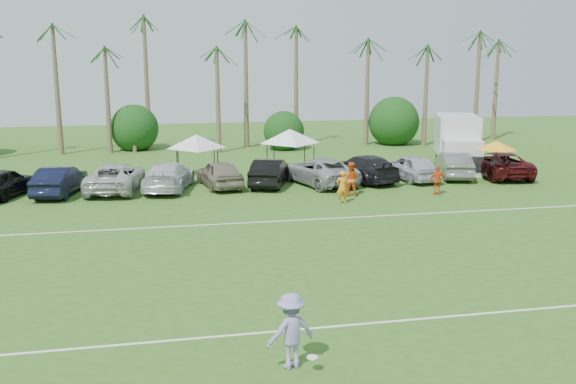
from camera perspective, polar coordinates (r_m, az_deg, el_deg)
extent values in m
plane|color=#305C1B|center=(16.75, 4.50, -14.67)|extent=(120.00, 120.00, 0.00)
cube|color=white|center=(18.50, 2.75, -11.96)|extent=(80.00, 0.10, 0.01)
cube|color=white|center=(29.65, -3.02, -2.71)|extent=(80.00, 0.10, 0.01)
cone|color=brown|center=(52.99, -20.28, 8.51)|extent=(0.44, 0.44, 10.00)
cone|color=brown|center=(52.54, -15.95, 9.31)|extent=(0.44, 0.44, 11.00)
cone|color=brown|center=(52.48, -11.46, 7.88)|extent=(0.44, 0.44, 8.00)
cone|color=brown|center=(52.63, -7.08, 8.58)|extent=(0.44, 0.44, 9.00)
cone|color=brown|center=(53.07, -2.73, 9.23)|extent=(0.44, 0.44, 10.00)
cone|color=brown|center=(53.82, 1.54, 9.81)|extent=(0.44, 0.44, 11.00)
cone|color=brown|center=(55.25, 6.64, 8.23)|extent=(0.44, 0.44, 8.00)
cone|color=brown|center=(56.98, 11.49, 8.69)|extent=(0.44, 0.44, 9.00)
cone|color=brown|center=(59.09, 16.03, 9.06)|extent=(0.44, 0.44, 10.00)
cone|color=brown|center=(61.02, 19.44, 9.39)|extent=(0.44, 0.44, 11.00)
cylinder|color=brown|center=(53.83, -13.45, 4.35)|extent=(0.30, 0.30, 1.40)
sphere|color=#0F3811|center=(53.70, -13.51, 5.52)|extent=(4.00, 4.00, 4.00)
cylinder|color=brown|center=(54.77, -0.77, 4.81)|extent=(0.30, 0.30, 1.40)
sphere|color=#0F3811|center=(54.64, -0.78, 5.95)|extent=(4.00, 4.00, 4.00)
cylinder|color=brown|center=(57.49, 9.10, 5.00)|extent=(0.30, 0.30, 1.40)
sphere|color=#0F3811|center=(57.37, 9.14, 6.09)|extent=(4.00, 4.00, 4.00)
imported|color=orange|center=(33.40, 4.84, 0.45)|extent=(0.66, 0.46, 1.73)
imported|color=#E75519|center=(35.29, 5.58, 1.17)|extent=(1.11, 1.00, 1.87)
imported|color=#DA4F18|center=(36.29, 13.15, 1.01)|extent=(0.98, 0.47, 1.62)
cube|color=silver|center=(46.22, 14.76, 4.95)|extent=(4.17, 5.52, 2.67)
cube|color=silver|center=(43.00, 15.19, 2.99)|extent=(2.96, 2.64, 2.24)
cube|color=black|center=(42.26, 15.30, 2.40)|extent=(2.42, 1.13, 1.07)
cube|color=#E5590C|center=(46.45, 16.38, 4.29)|extent=(0.60, 1.62, 0.96)
cylinder|color=black|center=(43.19, 13.71, 2.25)|extent=(0.63, 1.01, 0.96)
cylinder|color=black|center=(43.45, 16.51, 2.15)|extent=(0.63, 1.01, 0.96)
cylinder|color=black|center=(47.60, 13.20, 3.14)|extent=(0.63, 1.01, 0.96)
cylinder|color=black|center=(47.84, 15.75, 3.05)|extent=(0.63, 1.01, 0.96)
cylinder|color=black|center=(40.32, -9.72, 2.32)|extent=(0.06, 0.06, 1.76)
cylinder|color=black|center=(40.47, -6.26, 2.46)|extent=(0.06, 0.06, 1.76)
cylinder|color=black|center=(42.74, -9.85, 2.86)|extent=(0.06, 0.06, 1.76)
cylinder|color=black|center=(42.88, -6.57, 2.98)|extent=(0.06, 0.06, 1.76)
pyramid|color=silver|center=(41.34, -8.17, 5.08)|extent=(3.81, 3.81, 0.88)
cylinder|color=black|center=(41.14, -1.25, 2.77)|extent=(0.06, 0.06, 1.89)
cylinder|color=black|center=(41.69, 2.31, 2.88)|extent=(0.06, 0.06, 1.89)
cylinder|color=black|center=(43.70, -1.88, 3.31)|extent=(0.06, 0.06, 1.89)
cylinder|color=black|center=(44.22, 1.49, 3.41)|extent=(0.06, 0.06, 1.89)
pyramid|color=white|center=(42.42, 0.17, 5.62)|extent=(4.08, 4.08, 0.94)
cylinder|color=black|center=(40.35, 17.97, 2.33)|extent=(0.05, 0.05, 2.34)
cone|color=#F8A81A|center=(40.19, 18.07, 3.98)|extent=(2.34, 2.34, 0.53)
imported|color=#8C84BB|center=(15.97, 0.24, -12.24)|extent=(1.38, 1.01, 1.91)
cylinder|color=white|center=(15.96, 2.18, -14.47)|extent=(0.27, 0.27, 0.03)
imported|color=black|center=(38.09, -24.03, 0.77)|extent=(3.36, 5.08, 1.61)
imported|color=black|center=(37.53, -19.63, 0.96)|extent=(2.62, 5.12, 1.61)
imported|color=#BBBBBB|center=(37.64, -15.09, 1.28)|extent=(3.47, 6.11, 1.61)
imported|color=silver|center=(37.36, -10.58, 1.41)|extent=(3.47, 5.91, 1.61)
imported|color=gray|center=(37.72, -6.10, 1.65)|extent=(2.65, 4.97, 1.61)
imported|color=black|center=(37.96, -1.63, 1.78)|extent=(3.28, 5.17, 1.61)
imported|color=#9C9DA1|center=(38.40, 2.77, 1.88)|extent=(4.24, 6.31, 1.61)
imported|color=black|center=(39.62, 6.77, 2.13)|extent=(3.52, 5.92, 1.61)
imported|color=silver|center=(40.36, 10.90, 2.18)|extent=(2.55, 4.94, 1.61)
imported|color=slate|center=(41.82, 14.50, 2.35)|extent=(2.92, 5.15, 1.61)
imported|color=#4A0F11|center=(42.92, 18.24, 2.36)|extent=(3.32, 6.05, 1.61)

